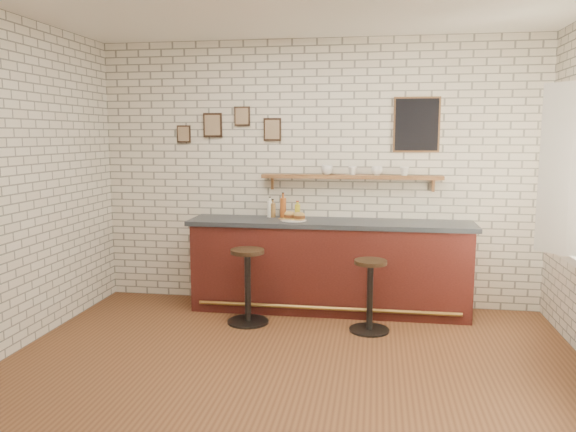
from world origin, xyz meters
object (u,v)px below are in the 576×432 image
(bar_stool_left, at_px, (248,284))
(shelf_cup_a, at_px, (327,170))
(shelf_cup_c, at_px, (377,171))
(bar_stool_right, at_px, (370,293))
(shelf_cup_b, at_px, (352,171))
(bitters_bottle_amber, at_px, (283,207))
(shelf_cup_d, at_px, (404,171))
(bitters_bottle_brown, at_px, (273,210))
(bar_counter, at_px, (329,266))
(bitters_bottle_white, at_px, (270,209))
(condiment_bottle_yellow, at_px, (297,211))
(ciabatta_sandwich, at_px, (295,216))
(sandwich_plate, at_px, (293,220))

(bar_stool_left, bearing_deg, shelf_cup_a, 45.39)
(shelf_cup_c, bearing_deg, bar_stool_right, 164.85)
(shelf_cup_a, bearing_deg, shelf_cup_b, -13.31)
(bitters_bottle_amber, relative_size, bar_stool_right, 0.40)
(bar_stool_left, distance_m, shelf_cup_d, 2.09)
(bitters_bottle_brown, distance_m, bar_stool_left, 1.00)
(bar_counter, relative_size, bitters_bottle_white, 13.17)
(bar_stool_left, height_order, shelf_cup_a, shelf_cup_a)
(bitters_bottle_brown, xyz_separation_m, condiment_bottle_yellow, (0.28, 0.00, -0.00))
(bitters_bottle_brown, bearing_deg, shelf_cup_d, 1.31)
(bitters_bottle_amber, relative_size, condiment_bottle_yellow, 1.47)
(ciabatta_sandwich, height_order, bar_stool_right, ciabatta_sandwich)
(ciabatta_sandwich, xyz_separation_m, bar_stool_right, (0.84, -0.57, -0.68))
(sandwich_plate, height_order, shelf_cup_b, shelf_cup_b)
(bitters_bottle_brown, relative_size, shelf_cup_d, 2.08)
(condiment_bottle_yellow, bearing_deg, ciabatta_sandwich, -90.90)
(bar_stool_right, relative_size, shelf_cup_a, 5.48)
(ciabatta_sandwich, xyz_separation_m, bitters_bottle_white, (-0.31, 0.21, 0.04))
(ciabatta_sandwich, bearing_deg, shelf_cup_c, 15.40)
(sandwich_plate, xyz_separation_m, shelf_cup_b, (0.62, 0.24, 0.53))
(bitters_bottle_amber, distance_m, condiment_bottle_yellow, 0.17)
(bar_counter, height_order, sandwich_plate, sandwich_plate)
(sandwich_plate, bearing_deg, shelf_cup_c, 15.22)
(shelf_cup_d, bearing_deg, bar_counter, -153.83)
(bar_stool_right, xyz_separation_m, shelf_cup_c, (0.04, 0.81, 1.16))
(bitters_bottle_amber, bearing_deg, condiment_bottle_yellow, -0.00)
(condiment_bottle_yellow, bearing_deg, bar_stool_right, -42.87)
(bitters_bottle_amber, bearing_deg, shelf_cup_b, 2.47)
(shelf_cup_c, distance_m, shelf_cup_d, 0.30)
(sandwich_plate, distance_m, ciabatta_sandwich, 0.05)
(ciabatta_sandwich, relative_size, shelf_cup_d, 2.44)
(bitters_bottle_white, distance_m, condiment_bottle_yellow, 0.32)
(sandwich_plate, bearing_deg, bitters_bottle_white, 145.37)
(bar_counter, height_order, bar_stool_right, bar_counter)
(shelf_cup_a, bearing_deg, sandwich_plate, -158.01)
(ciabatta_sandwich, xyz_separation_m, shelf_cup_b, (0.61, 0.24, 0.48))
(ciabatta_sandwich, relative_size, bitters_bottle_white, 1.05)
(bitters_bottle_white, relative_size, bar_stool_right, 0.33)
(shelf_cup_c, bearing_deg, shelf_cup_a, 77.79)
(ciabatta_sandwich, height_order, bitters_bottle_white, bitters_bottle_white)
(shelf_cup_c, bearing_deg, condiment_bottle_yellow, 79.97)
(sandwich_plate, bearing_deg, bitters_bottle_amber, 125.75)
(bar_stool_right, bearing_deg, bar_counter, 126.87)
(condiment_bottle_yellow, bearing_deg, bar_counter, -23.80)
(ciabatta_sandwich, distance_m, bar_stool_right, 1.22)
(shelf_cup_c, bearing_deg, bitters_bottle_brown, 79.43)
(bar_stool_right, bearing_deg, shelf_cup_d, 67.40)
(ciabatta_sandwich, height_order, shelf_cup_b, shelf_cup_b)
(bitters_bottle_brown, distance_m, shelf_cup_b, 1.00)
(bar_counter, relative_size, bitters_bottle_brown, 14.76)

